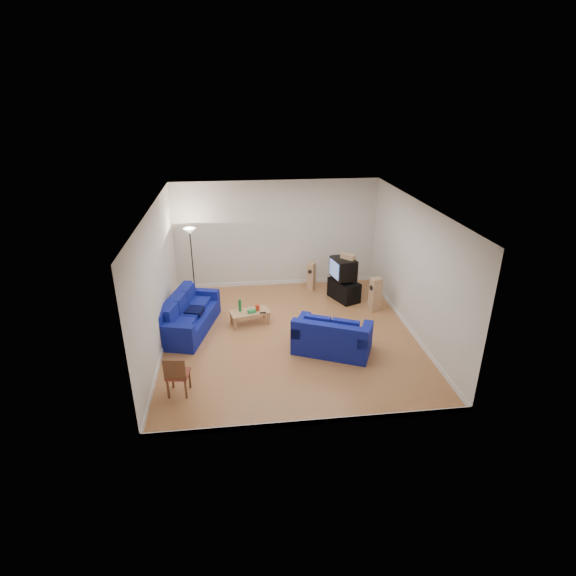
{
  "coord_description": "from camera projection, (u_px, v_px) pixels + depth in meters",
  "views": [
    {
      "loc": [
        -1.21,
        -9.53,
        5.46
      ],
      "look_at": [
        0.0,
        0.4,
        1.1
      ],
      "focal_mm": 28.0,
      "sensor_mm": 36.0,
      "label": 1
    }
  ],
  "objects": [
    {
      "name": "coffee_table",
      "position": [
        250.0,
        313.0,
        11.43
      ],
      "size": [
        1.07,
        0.7,
        0.36
      ],
      "rotation": [
        0.0,
        0.0,
        0.23
      ],
      "color": "tan",
      "rests_on": "ground"
    },
    {
      "name": "remote",
      "position": [
        263.0,
        313.0,
        11.31
      ],
      "size": [
        0.16,
        0.06,
        0.02
      ],
      "primitive_type": "cube",
      "rotation": [
        0.0,
        0.0,
        0.09
      ],
      "color": "black",
      "rests_on": "coffee_table"
    },
    {
      "name": "room",
      "position": [
        290.0,
        277.0,
        10.37
      ],
      "size": [
        6.01,
        6.51,
        3.21
      ],
      "color": "brown",
      "rests_on": "ground"
    },
    {
      "name": "sofa_loveseat",
      "position": [
        332.0,
        339.0,
        10.19
      ],
      "size": [
        1.96,
        1.58,
        0.86
      ],
      "rotation": [
        0.0,
        0.0,
        -0.42
      ],
      "color": "navy",
      "rests_on": "ground"
    },
    {
      "name": "centre_speaker",
      "position": [
        348.0,
        256.0,
        12.38
      ],
      "size": [
        0.39,
        0.4,
        0.14
      ],
      "primitive_type": "cube",
      "rotation": [
        0.0,
        0.0,
        -0.8
      ],
      "color": "tan",
      "rests_on": "television"
    },
    {
      "name": "floor_lamp",
      "position": [
        190.0,
        241.0,
        12.39
      ],
      "size": [
        0.35,
        0.35,
        2.06
      ],
      "color": "black",
      "rests_on": "ground"
    },
    {
      "name": "red_canister",
      "position": [
        257.0,
        308.0,
        11.43
      ],
      "size": [
        0.14,
        0.14,
        0.15
      ],
      "primitive_type": "cylinder",
      "rotation": [
        0.0,
        0.0,
        0.45
      ],
      "color": "red",
      "rests_on": "coffee_table"
    },
    {
      "name": "dining_chair",
      "position": [
        177.0,
        374.0,
        8.64
      ],
      "size": [
        0.47,
        0.47,
        0.88
      ],
      "rotation": [
        0.0,
        0.0,
        -0.14
      ],
      "color": "brown",
      "rests_on": "ground"
    },
    {
      "name": "tv_stand",
      "position": [
        344.0,
        290.0,
        12.82
      ],
      "size": [
        0.85,
        1.07,
        0.57
      ],
      "primitive_type": "cube",
      "rotation": [
        0.0,
        0.0,
        -1.17
      ],
      "color": "black",
      "rests_on": "ground"
    },
    {
      "name": "sofa_three_seat",
      "position": [
        187.0,
        318.0,
        11.13
      ],
      "size": [
        1.5,
        2.4,
        0.86
      ],
      "rotation": [
        0.0,
        0.0,
        -1.83
      ],
      "color": "navy",
      "rests_on": "ground"
    },
    {
      "name": "bottle",
      "position": [
        240.0,
        306.0,
        11.35
      ],
      "size": [
        0.08,
        0.08,
        0.32
      ],
      "primitive_type": "cylinder",
      "rotation": [
        0.0,
        0.0,
        -0.1
      ],
      "color": "#197233",
      "rests_on": "coffee_table"
    },
    {
      "name": "av_receiver",
      "position": [
        344.0,
        279.0,
        12.67
      ],
      "size": [
        0.53,
        0.54,
        0.1
      ],
      "primitive_type": "cube",
      "rotation": [
        0.0,
        0.0,
        -0.91
      ],
      "color": "black",
      "rests_on": "tv_stand"
    },
    {
      "name": "speaker_right",
      "position": [
        375.0,
        295.0,
        12.07
      ],
      "size": [
        0.33,
        0.3,
        0.94
      ],
      "rotation": [
        0.0,
        0.0,
        -1.25
      ],
      "color": "tan",
      "rests_on": "ground"
    },
    {
      "name": "speaker_left",
      "position": [
        311.0,
        276.0,
        13.38
      ],
      "size": [
        0.3,
        0.32,
        0.85
      ],
      "rotation": [
        0.0,
        0.0,
        -0.53
      ],
      "color": "tan",
      "rests_on": "ground"
    },
    {
      "name": "tissue_box",
      "position": [
        252.0,
        311.0,
        11.33
      ],
      "size": [
        0.22,
        0.16,
        0.08
      ],
      "primitive_type": "cube",
      "rotation": [
        0.0,
        0.0,
        0.28
      ],
      "color": "green",
      "rests_on": "coffee_table"
    },
    {
      "name": "television",
      "position": [
        343.0,
        268.0,
        12.53
      ],
      "size": [
        0.68,
        0.83,
        0.57
      ],
      "rotation": [
        0.0,
        0.0,
        -1.37
      ],
      "color": "black",
      "rests_on": "av_receiver"
    }
  ]
}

